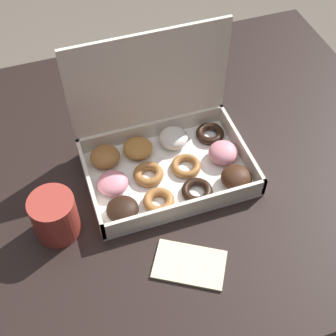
% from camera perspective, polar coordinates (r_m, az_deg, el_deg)
% --- Properties ---
extents(ground_plane, '(8.00, 8.00, 0.00)m').
position_cam_1_polar(ground_plane, '(1.72, -1.44, -15.75)').
color(ground_plane, '#6B6054').
extents(dining_table, '(1.26, 0.94, 0.74)m').
position_cam_1_polar(dining_table, '(1.15, -2.08, -2.72)').
color(dining_table, black).
rests_on(dining_table, ground_plane).
extents(donut_box, '(0.36, 0.25, 0.29)m').
position_cam_1_polar(donut_box, '(1.04, -0.54, 2.18)').
color(donut_box, white).
rests_on(donut_box, dining_table).
extents(coffee_mug, '(0.09, 0.09, 0.10)m').
position_cam_1_polar(coffee_mug, '(0.96, -13.65, -5.68)').
color(coffee_mug, '#A3382D').
rests_on(coffee_mug, dining_table).
extents(paper_napkin, '(0.16, 0.14, 0.01)m').
position_cam_1_polar(paper_napkin, '(0.94, 2.88, -11.59)').
color(paper_napkin, beige).
rests_on(paper_napkin, dining_table).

